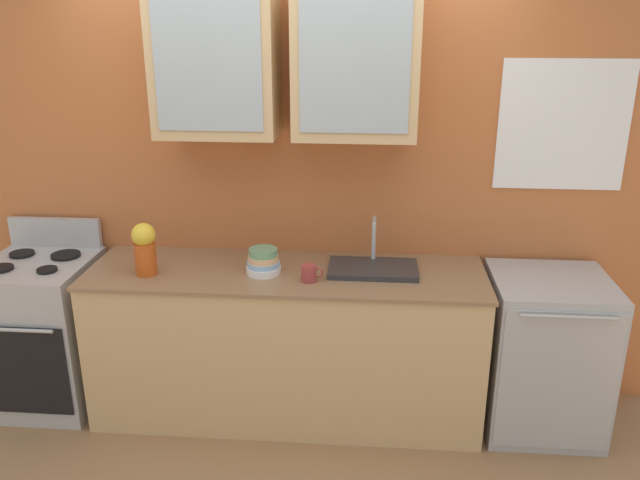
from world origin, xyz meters
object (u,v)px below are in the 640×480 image
stove_range (45,332)px  cup_near_sink (309,273)px  sink_faucet (373,267)px  vase (145,248)px  bowl_stack (263,262)px  dishwasher (544,354)px

stove_range → cup_near_sink: (1.60, -0.13, 0.49)m
sink_faucet → cup_near_sink: sink_faucet is taller
stove_range → vase: (0.70, -0.11, 0.60)m
sink_faucet → bowl_stack: (-0.60, -0.08, 0.04)m
stove_range → sink_faucet: sink_faucet is taller
bowl_stack → cup_near_sink: bowl_stack is taller
vase → cup_near_sink: (0.90, -0.02, -0.11)m
sink_faucet → dishwasher: size_ratio=0.55×
vase → dishwasher: bearing=2.6°
dishwasher → sink_faucet: bearing=177.3°
bowl_stack → dishwasher: size_ratio=0.21×
sink_faucet → cup_near_sink: (-0.34, -0.17, 0.02)m
vase → dishwasher: vase is taller
bowl_stack → dishwasher: 1.65m
stove_range → sink_faucet: (1.94, 0.04, 0.46)m
cup_near_sink → dishwasher: bearing=5.4°
sink_faucet → bowl_stack: 0.61m
stove_range → bowl_stack: (1.33, -0.03, 0.51)m
vase → dishwasher: size_ratio=0.33×
sink_faucet → dishwasher: sink_faucet is taller
bowl_stack → dishwasher: (1.57, 0.03, -0.51)m
dishwasher → vase: bearing=-177.4°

